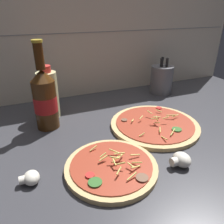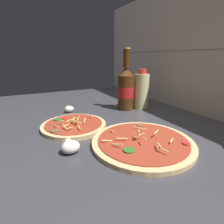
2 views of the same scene
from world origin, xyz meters
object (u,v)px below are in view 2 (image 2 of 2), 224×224
Objects in this scene: oil_bottle at (141,91)px; pizza_far at (143,142)px; mushroom_right at (70,146)px; pizza_near at (74,125)px; mushroom_left at (69,109)px; beer_bottle at (126,88)px.

pizza_far is at bearing -34.81° from oil_bottle.
pizza_far is 5.61× the size of mushroom_right.
pizza_near reaches higher than mushroom_left.
pizza_far is 42.75cm from mushroom_left.
oil_bottle is (-31.42, 21.85, 8.03)cm from pizza_far.
beer_bottle reaches higher than oil_bottle.
mushroom_left is at bearing 167.03° from mushroom_right.
oil_bottle is at bearing 104.29° from pizza_near.
mushroom_right is at bearing -17.69° from pizza_near.
beer_bottle is 5.37× the size of mushroom_right.
mushroom_left is at bearing -163.97° from pizza_far.
beer_bottle is (-33.43, 14.05, 9.58)cm from pizza_far.
pizza_near is 0.82× the size of beer_bottle.
mushroom_right is at bearing -50.30° from beer_bottle.
beer_bottle is 6.33× the size of mushroom_left.
mushroom_right is (17.04, -5.43, 0.97)cm from pizza_near.
oil_bottle is 3.59× the size of mushroom_right.
mushroom_right reaches higher than mushroom_left.
beer_bottle is 8.20cm from oil_bottle.
beer_bottle is at bearing 111.50° from pizza_near.
beer_bottle reaches higher than pizza_far.
beer_bottle is at bearing 157.20° from pizza_far.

